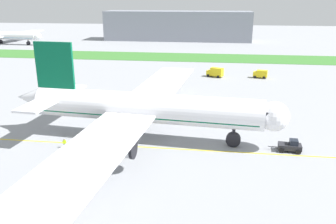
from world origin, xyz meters
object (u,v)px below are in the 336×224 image
object	(u,v)px
ground_crew_wingwalker_port	(64,143)
service_truck_fuel_bowser	(261,74)
service_truck_baggage_loader	(215,72)
parked_airliner_far_left	(1,36)
airliner_foreground	(142,108)
service_truck_catering_van	(58,73)
pushback_tug	(290,146)

from	to	relation	value
ground_crew_wingwalker_port	service_truck_fuel_bowser	distance (m)	77.35
service_truck_baggage_loader	parked_airliner_far_left	xyz separation A→B (m)	(-124.54, 73.18, 3.22)
airliner_foreground	service_truck_catering_van	distance (m)	64.92
ground_crew_wingwalker_port	service_truck_baggage_loader	bearing A→B (deg)	67.34
airliner_foreground	service_truck_fuel_bowser	distance (m)	65.32
ground_crew_wingwalker_port	parked_airliner_far_left	size ratio (longest dim) A/B	0.02
service_truck_baggage_loader	parked_airliner_far_left	size ratio (longest dim) A/B	0.07
ground_crew_wingwalker_port	service_truck_catering_van	distance (m)	63.24
service_truck_baggage_loader	service_truck_fuel_bowser	distance (m)	15.26
parked_airliner_far_left	service_truck_fuel_bowser	bearing A→B (deg)	-27.51
parked_airliner_far_left	service_truck_baggage_loader	bearing A→B (deg)	-30.44
pushback_tug	service_truck_baggage_loader	xyz separation A→B (m)	(-13.79, 60.44, 0.68)
ground_crew_wingwalker_port	pushback_tug	bearing A→B (deg)	5.64
service_truck_fuel_bowser	service_truck_baggage_loader	bearing A→B (deg)	-178.55
airliner_foreground	pushback_tug	xyz separation A→B (m)	(27.40, -2.42, -5.17)
parked_airliner_far_left	ground_crew_wingwalker_port	bearing A→B (deg)	-54.65
pushback_tug	airliner_foreground	bearing A→B (deg)	174.95
airliner_foreground	ground_crew_wingwalker_port	bearing A→B (deg)	-154.16
airliner_foreground	parked_airliner_far_left	world-z (taller)	airliner_foreground
airliner_foreground	service_truck_baggage_loader	world-z (taller)	airliner_foreground
parked_airliner_far_left	airliner_foreground	bearing A→B (deg)	-49.78
service_truck_catering_van	parked_airliner_far_left	distance (m)	107.18
pushback_tug	service_truck_baggage_loader	world-z (taller)	service_truck_baggage_loader
pushback_tug	service_truck_fuel_bowser	world-z (taller)	service_truck_fuel_bowser
service_truck_catering_van	parked_airliner_far_left	size ratio (longest dim) A/B	0.07
airliner_foreground	service_truck_baggage_loader	size ratio (longest dim) A/B	14.06
ground_crew_wingwalker_port	service_truck_catering_van	xyz separation A→B (m)	(-26.81, 57.27, 0.42)
service_truck_fuel_bowser	service_truck_catering_van	world-z (taller)	service_truck_fuel_bowser
service_truck_catering_van	pushback_tug	bearing A→B (deg)	-38.27
ground_crew_wingwalker_port	service_truck_baggage_loader	distance (m)	69.85
airliner_foreground	service_truck_fuel_bowser	bearing A→B (deg)	63.70
airliner_foreground	service_truck_catering_van	world-z (taller)	airliner_foreground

